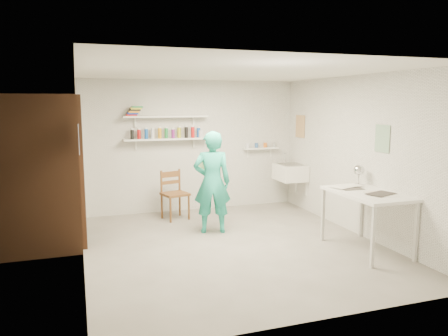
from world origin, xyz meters
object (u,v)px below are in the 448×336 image
object	(u,v)px
man	(212,182)
belfast_sink	(290,172)
desk_lamp	(359,170)
wall_clock	(205,164)
work_table	(366,222)
wooden_chair	(175,194)

from	to	relation	value
man	belfast_sink	bearing A→B (deg)	-139.35
belfast_sink	desk_lamp	world-z (taller)	desk_lamp
wall_clock	man	bearing A→B (deg)	-64.29
man	desk_lamp	xyz separation A→B (m)	(1.92, -1.00, 0.24)
belfast_sink	work_table	xyz separation A→B (m)	(-0.11, -2.45, -0.30)
man	wall_clock	size ratio (longest dim) A/B	5.56
wooden_chair	work_table	size ratio (longest dim) A/B	0.73
wooden_chair	desk_lamp	distance (m)	3.06
belfast_sink	wooden_chair	bearing A→B (deg)	-179.28
belfast_sink	man	world-z (taller)	man
belfast_sink	work_table	distance (m)	2.47
work_table	wall_clock	bearing A→B (deg)	136.13
man	desk_lamp	distance (m)	2.18
work_table	desk_lamp	size ratio (longest dim) A/B	8.00
wall_clock	work_table	bearing A→B (deg)	-31.01
man	wooden_chair	xyz separation A→B (m)	(-0.38, 0.94, -0.35)
work_table	desk_lamp	bearing A→B (deg)	67.58
belfast_sink	man	bearing A→B (deg)	-152.20
belfast_sink	desk_lamp	xyz separation A→B (m)	(0.09, -1.97, 0.33)
man	desk_lamp	world-z (taller)	man
wooden_chair	desk_lamp	world-z (taller)	desk_lamp
belfast_sink	man	xyz separation A→B (m)	(-1.83, -0.96, 0.09)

